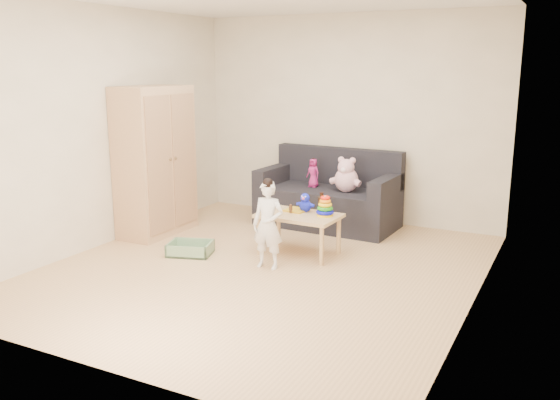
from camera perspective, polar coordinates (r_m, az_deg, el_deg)
The scene contains 13 objects.
room at distance 5.62m, azimuth -1.63°, elevation 6.02°, with size 4.50×4.50×4.50m.
wardrobe at distance 7.10m, azimuth -11.92°, elevation 3.68°, with size 0.48×0.97×1.74m, color tan.
sofa at distance 7.41m, azimuth 4.57°, elevation -0.68°, with size 1.69×0.85×0.48m, color black.
play_table at distance 6.28m, azimuth 1.83°, elevation -3.32°, with size 0.84×0.53×0.44m, color #D7B576.
storage_bin at distance 6.38m, azimuth -8.63°, elevation -4.62°, with size 0.45×0.34×0.13m, color gray, non-canonical shape.
toddler at distance 5.81m, azimuth -1.16°, elevation -2.51°, with size 0.32×0.21×0.86m, color white.
pink_bear at distance 7.16m, azimuth 6.41°, elevation 2.20°, with size 0.31×0.27×0.36m, color #F2B2C2, non-canonical shape.
doll at distance 7.40m, azimuth 3.21°, elevation 2.59°, with size 0.18×0.12×0.35m, color #AE206B.
ring_stacker at distance 6.15m, azimuth 4.36°, elevation -0.77°, with size 0.19×0.19×0.21m.
brown_bottle at distance 6.24m, azimuth 4.00°, elevation -0.43°, with size 0.08×0.08×0.23m.
blue_plush at distance 6.31m, azimuth 2.46°, elevation -0.21°, with size 0.17×0.13×0.20m, color #1C28FF, non-canonical shape.
wooden_figure at distance 6.24m, azimuth 1.03°, elevation -0.84°, with size 0.04×0.03×0.10m, color brown, non-canonical shape.
yellow_book at distance 6.36m, azimuth 1.58°, elevation -0.98°, with size 0.22×0.22×0.02m, color gold.
Camera 1 is at (2.69, -4.89, 1.97)m, focal length 38.00 mm.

